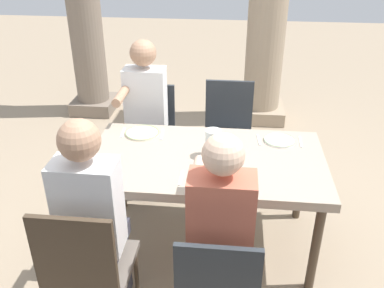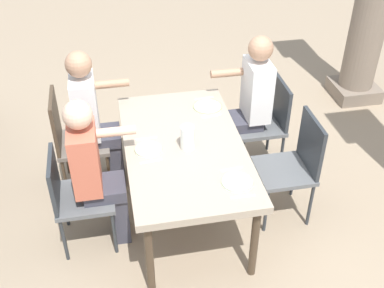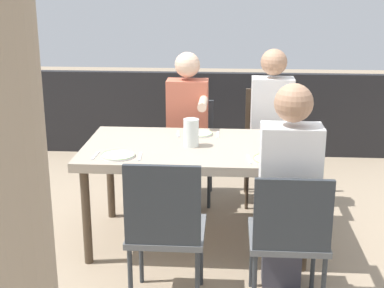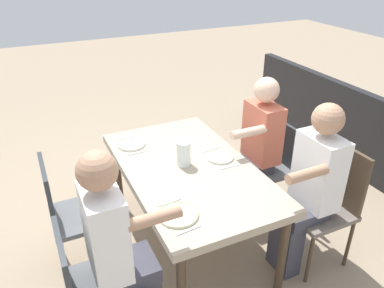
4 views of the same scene
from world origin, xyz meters
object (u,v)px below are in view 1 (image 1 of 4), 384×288
chair_mid_north (228,128)px  plate_0 (142,133)px  chair_west_north (150,128)px  plate_1 (205,178)px  water_pitcher (213,145)px  chair_mid_south (218,282)px  chair_west_south (86,267)px  diner_man_white (220,229)px  stone_column_near (83,2)px  diner_woman_green (144,114)px  plate_2 (280,140)px  dining_table (206,165)px  diner_guest_third (94,216)px

chair_mid_north → plate_0: size_ratio=3.69×
chair_west_north → plate_1: (0.58, -1.16, 0.24)m
water_pitcher → chair_mid_south: bearing=-84.5°
chair_west_north → chair_west_south: size_ratio=0.92×
plate_1 → chair_west_south: bearing=-133.8°
chair_mid_north → water_pitcher: bearing=-95.7°
diner_man_white → plate_0: size_ratio=5.12×
plate_0 → stone_column_near: bearing=118.0°
diner_woman_green → chair_west_south: bearing=-89.9°
chair_west_north → diner_man_white: 1.73m
water_pitcher → plate_1: bearing=-96.1°
chair_mid_south → plate_2: size_ratio=3.69×
dining_table → water_pitcher: bearing=21.9°
diner_woman_green → diner_man_white: bearing=-63.3°
chair_mid_north → chair_west_north: bearing=-179.6°
chair_mid_north → plate_2: 0.74m
chair_west_south → water_pitcher: chair_west_south is taller
dining_table → chair_west_south: bearing=-122.6°
dining_table → chair_west_north: size_ratio=1.84×
chair_west_north → diner_man_white: bearing=-66.1°
diner_woman_green → chair_mid_north: bearing=14.9°
chair_mid_north → diner_woman_green: 0.75m
plate_0 → chair_west_north: bearing=96.3°
chair_west_north → plate_2: 1.26m
plate_0 → dining_table: bearing=-30.7°
chair_west_south → dining_table: bearing=57.4°
chair_west_south → diner_guest_third: size_ratio=0.72×
chair_west_south → chair_mid_south: size_ratio=1.13×
stone_column_near → plate_0: bearing=-62.0°
plate_1 → plate_2: same height
dining_table → chair_west_north: chair_west_north is taller
stone_column_near → diner_man_white: bearing=-60.5°
diner_woman_green → diner_guest_third: size_ratio=1.00×
chair_west_south → plate_0: 1.20m
plate_0 → water_pitcher: bearing=-27.1°
diner_man_white → diner_guest_third: (-0.70, 0.01, 0.02)m
diner_woman_green → plate_0: bearing=-80.5°
chair_west_south → plate_1: (0.58, 0.61, 0.21)m
plate_2 → dining_table: bearing=-150.9°
chair_west_south → plate_0: size_ratio=3.77×
diner_woman_green → stone_column_near: 2.03m
diner_guest_third → stone_column_near: size_ratio=0.49×
dining_table → water_pitcher: water_pitcher is taller
diner_guest_third → stone_column_near: bearing=108.6°
diner_guest_third → diner_woman_green: bearing=90.0°
plate_1 → diner_man_white: bearing=-74.4°
chair_mid_north → diner_guest_third: diner_guest_third is taller
chair_west_south → stone_column_near: bearing=107.6°
stone_column_near → diner_woman_green: bearing=-58.2°
plate_2 → diner_man_white: bearing=-111.6°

